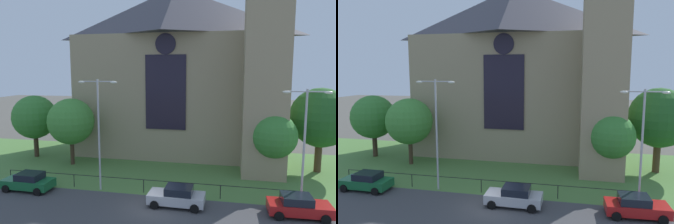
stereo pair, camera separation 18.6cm
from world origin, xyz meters
TOP-DOWN VIEW (x-y plane):
  - ground at (0.00, 10.00)m, footprint 160.00×160.00m
  - road_asphalt at (0.00, -2.00)m, footprint 120.00×8.00m
  - grass_verge at (0.00, 8.00)m, footprint 120.00×20.00m
  - church_building at (-0.77, 16.63)m, footprint 23.20×16.20m
  - iron_railing at (-1.55, 2.50)m, footprint 25.14×0.07m
  - tree_right_near at (9.28, 8.00)m, footprint 4.16×4.16m
  - tree_left_far at (-16.91, 10.46)m, footprint 5.01×5.01m
  - tree_right_far at (13.96, 11.14)m, footprint 5.83×5.83m
  - tree_left_near at (-11.23, 8.50)m, footprint 4.89×4.89m
  - streetlamp_near at (-5.32, 2.40)m, footprint 3.37×0.26m
  - streetlamp_far at (10.66, 2.40)m, footprint 3.37×0.26m
  - parked_car_green at (-11.21, 1.06)m, footprint 4.22×2.07m
  - parked_car_silver at (1.61, 0.56)m, footprint 4.22×2.06m
  - parked_car_red at (10.14, 0.64)m, footprint 4.27×2.16m

SIDE VIEW (x-z plane):
  - ground at x=0.00m, z-range 0.00..0.00m
  - grass_verge at x=0.00m, z-range 0.00..0.01m
  - road_asphalt at x=0.00m, z-range 0.00..0.01m
  - parked_car_green at x=-11.21m, z-range -0.01..1.50m
  - parked_car_silver at x=1.61m, z-range -0.01..1.50m
  - parked_car_red at x=10.14m, z-range -0.01..1.50m
  - iron_railing at x=-1.55m, z-range 0.39..1.51m
  - tree_right_near at x=9.28m, z-range 0.99..7.17m
  - tree_left_near at x=-11.23m, z-range 1.10..8.23m
  - tree_left_far at x=-16.91m, z-range 1.07..8.27m
  - tree_right_far at x=13.96m, z-range 1.25..9.65m
  - streetlamp_far at x=10.66m, z-range 1.14..9.90m
  - streetlamp_near at x=-5.32m, z-range 1.17..10.52m
  - church_building at x=-0.77m, z-range -2.73..23.27m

